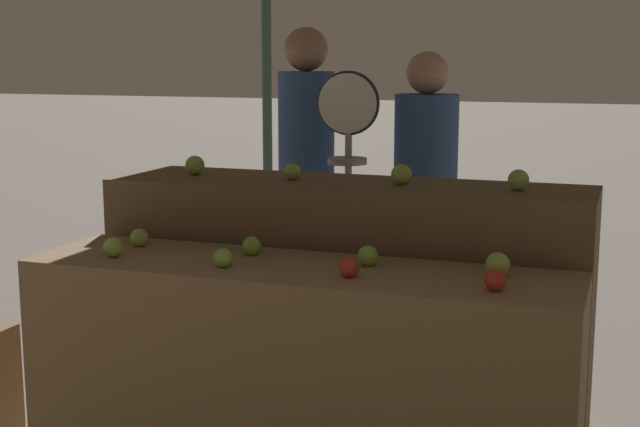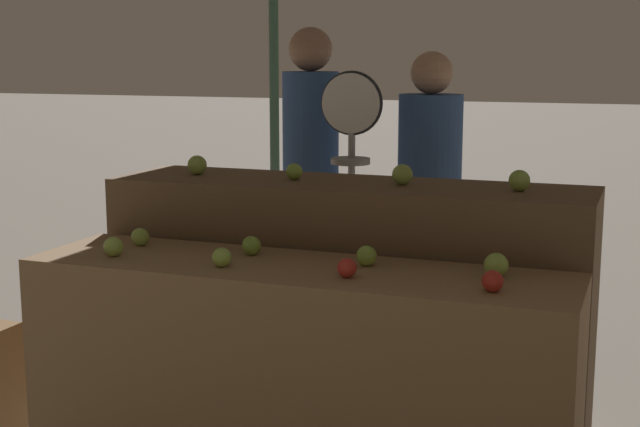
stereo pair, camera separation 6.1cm
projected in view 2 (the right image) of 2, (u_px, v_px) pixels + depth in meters
name	position (u px, v px, depth m)	size (l,w,h in m)	color
display_counter_front	(296.00, 380.00, 3.41)	(2.10, 0.55, 0.90)	olive
display_counter_back	(347.00, 309.00, 3.95)	(2.10, 0.55, 1.13)	brown
apple_front_0	(113.00, 247.00, 3.49)	(0.08, 0.08, 0.08)	#8EB247
apple_front_1	(222.00, 257.00, 3.32)	(0.07, 0.07, 0.07)	#8EB247
apple_front_2	(347.00, 268.00, 3.16)	(0.07, 0.07, 0.07)	#B72D23
apple_front_3	(492.00, 281.00, 2.97)	(0.07, 0.07, 0.07)	#AD281E
apple_front_4	(140.00, 237.00, 3.69)	(0.07, 0.07, 0.07)	#8EB247
apple_front_5	(251.00, 246.00, 3.52)	(0.08, 0.08, 0.08)	#7AA338
apple_front_6	(367.00, 256.00, 3.33)	(0.08, 0.08, 0.08)	#84AD3D
apple_front_7	(496.00, 265.00, 3.16)	(0.09, 0.09, 0.09)	#8EB247
apple_back_0	(197.00, 165.00, 4.09)	(0.09, 0.09, 0.09)	#8EB247
apple_back_1	(294.00, 172.00, 3.92)	(0.07, 0.07, 0.07)	#84AD3D
apple_back_2	(402.00, 175.00, 3.77)	(0.09, 0.09, 0.09)	#8EB247
apple_back_3	(519.00, 181.00, 3.59)	(0.09, 0.09, 0.09)	#8EB247
produce_scale	(351.00, 154.00, 4.49)	(0.32, 0.20, 1.60)	#99999E
person_vendor_at_scale	(311.00, 163.00, 4.96)	(0.39, 0.39, 1.83)	#2D2D38
person_customer_left	(429.00, 186.00, 4.75)	(0.37, 0.37, 1.70)	#2D2D38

